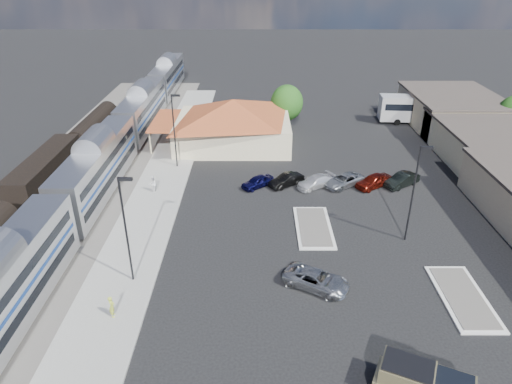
{
  "coord_description": "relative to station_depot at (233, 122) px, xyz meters",
  "views": [
    {
      "loc": [
        -1.34,
        -34.64,
        22.43
      ],
      "look_at": [
        -1.41,
        3.91,
        2.8
      ],
      "focal_mm": 32.0,
      "sensor_mm": 36.0,
      "label": 1
    }
  ],
  "objects": [
    {
      "name": "ground",
      "position": [
        4.56,
        -24.0,
        -3.13
      ],
      "size": [
        280.0,
        280.0,
        0.0
      ],
      "primitive_type": "plane",
      "color": "black",
      "rests_on": "ground"
    },
    {
      "name": "railbed",
      "position": [
        -16.44,
        -16.0,
        -3.07
      ],
      "size": [
        16.0,
        100.0,
        0.12
      ],
      "primitive_type": "cube",
      "color": "#4C4944",
      "rests_on": "ground"
    },
    {
      "name": "platform",
      "position": [
        -7.44,
        -18.0,
        -3.04
      ],
      "size": [
        5.5,
        92.0,
        0.18
      ],
      "primitive_type": "cube",
      "color": "gray",
      "rests_on": "ground"
    },
    {
      "name": "passenger_train",
      "position": [
        -13.44,
        -14.9,
        -0.26
      ],
      "size": [
        3.0,
        104.0,
        5.55
      ],
      "color": "silver",
      "rests_on": "ground"
    },
    {
      "name": "freight_cars",
      "position": [
        -19.44,
        -14.18,
        -1.21
      ],
      "size": [
        2.8,
        46.0,
        4.0
      ],
      "color": "black",
      "rests_on": "ground"
    },
    {
      "name": "station_depot",
      "position": [
        0.0,
        0.0,
        0.0
      ],
      "size": [
        18.35,
        12.24,
        6.2
      ],
      "color": "#BCAE8A",
      "rests_on": "ground"
    },
    {
      "name": "buildings_east",
      "position": [
        32.56,
        -9.72,
        -0.86
      ],
      "size": [
        14.4,
        51.4,
        4.8
      ],
      "color": "#C6B28C",
      "rests_on": "ground"
    },
    {
      "name": "traffic_island_south",
      "position": [
        8.56,
        -22.0,
        -3.03
      ],
      "size": [
        3.3,
        7.5,
        0.21
      ],
      "color": "silver",
      "rests_on": "ground"
    },
    {
      "name": "traffic_island_north",
      "position": [
        18.56,
        -32.0,
        -3.03
      ],
      "size": [
        3.3,
        7.5,
        0.21
      ],
      "color": "silver",
      "rests_on": "ground"
    },
    {
      "name": "lamp_plat_s",
      "position": [
        -6.34,
        -30.0,
        2.21
      ],
      "size": [
        1.08,
        0.25,
        9.0
      ],
      "color": "black",
      "rests_on": "ground"
    },
    {
      "name": "lamp_plat_n",
      "position": [
        -6.34,
        -8.0,
        2.21
      ],
      "size": [
        1.08,
        0.25,
        9.0
      ],
      "color": "black",
      "rests_on": "ground"
    },
    {
      "name": "lamp_lot",
      "position": [
        16.66,
        -24.0,
        2.21
      ],
      "size": [
        1.08,
        0.25,
        9.0
      ],
      "color": "black",
      "rests_on": "ground"
    },
    {
      "name": "tree_depot",
      "position": [
        7.56,
        6.0,
        0.89
      ],
      "size": [
        4.71,
        4.71,
        6.63
      ],
      "color": "#382314",
      "rests_on": "ground"
    },
    {
      "name": "suv",
      "position": [
        7.78,
        -30.74,
        -2.42
      ],
      "size": [
        5.63,
        4.54,
        1.42
      ],
      "primitive_type": "imported",
      "rotation": [
        0.0,
        0.0,
        1.07
      ],
      "color": "#999BA0",
      "rests_on": "ground"
    },
    {
      "name": "coach_bus",
      "position": [
        28.56,
        8.96,
        -0.72
      ],
      "size": [
        13.2,
        3.73,
        4.18
      ],
      "rotation": [
        0.0,
        0.0,
        1.5
      ],
      "color": "silver",
      "rests_on": "ground"
    },
    {
      "name": "person_a",
      "position": [
        -6.84,
        -34.12,
        -2.11
      ],
      "size": [
        0.53,
        0.68,
        1.67
      ],
      "primitive_type": "imported",
      "rotation": [
        0.0,
        0.0,
        1.8
      ],
      "color": "#BCC93E",
      "rests_on": "platform"
    },
    {
      "name": "person_b",
      "position": [
        -7.94,
        -14.91,
        -2.03
      ],
      "size": [
        0.72,
        0.92,
        1.84
      ],
      "primitive_type": "imported",
      "rotation": [
        0.0,
        0.0,
        -1.54
      ],
      "color": "white",
      "rests_on": "platform"
    },
    {
      "name": "parked_car_a",
      "position": [
        3.3,
        -13.35,
        -2.48
      ],
      "size": [
        3.97,
        3.57,
        1.31
      ],
      "primitive_type": "imported",
      "rotation": [
        0.0,
        0.0,
        -0.91
      ],
      "color": "#0B0B39",
      "rests_on": "ground"
    },
    {
      "name": "parked_car_b",
      "position": [
        6.5,
        -13.05,
        -2.45
      ],
      "size": [
        4.21,
        3.58,
        1.36
      ],
      "primitive_type": "imported",
      "rotation": [
        0.0,
        0.0,
        -0.95
      ],
      "color": "black",
      "rests_on": "ground"
    },
    {
      "name": "parked_car_c",
      "position": [
        9.7,
        -13.35,
        -2.47
      ],
      "size": [
        4.8,
        3.98,
        1.31
      ],
      "primitive_type": "imported",
      "rotation": [
        0.0,
        0.0,
        -1.0
      ],
      "color": "silver",
      "rests_on": "ground"
    },
    {
      "name": "parked_car_d",
      "position": [
        12.9,
        -13.05,
        -2.46
      ],
      "size": [
        5.27,
        4.51,
        1.34
      ],
      "primitive_type": "imported",
      "rotation": [
        0.0,
        0.0,
        -0.99
      ],
      "color": "gray",
      "rests_on": "ground"
    },
    {
      "name": "parked_car_e",
      "position": [
        16.1,
        -13.35,
        -2.38
      ],
      "size": [
        4.65,
        3.88,
        1.5
      ],
      "primitive_type": "imported",
      "rotation": [
        0.0,
        0.0,
        -1.0
      ],
      "color": "maroon",
      "rests_on": "ground"
    },
    {
      "name": "parked_car_f",
      "position": [
        19.3,
        -13.05,
        -2.41
      ],
      "size": [
        4.48,
        3.77,
        1.45
      ],
      "primitive_type": "imported",
      "rotation": [
        0.0,
        0.0,
        -0.96
      ],
      "color": "black",
      "rests_on": "ground"
    }
  ]
}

